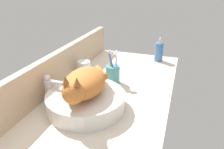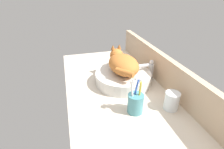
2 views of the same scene
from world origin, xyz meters
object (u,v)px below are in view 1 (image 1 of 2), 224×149
object	(u,v)px
cat	(84,83)
soap_dispenser	(159,52)
water_glass	(84,70)
toothbrush_cup	(113,74)
sink_basin	(86,101)
faucet	(51,88)

from	to	relation	value
cat	soap_dispenser	distance (cm)	75.68
cat	water_glass	xyz separation A→B (cm)	(32.12, 15.34, -8.99)
toothbrush_cup	sink_basin	bearing A→B (deg)	173.57
faucet	toothbrush_cup	world-z (taller)	toothbrush_cup
toothbrush_cup	faucet	bearing A→B (deg)	143.48
cat	soap_dispenser	size ratio (longest dim) A/B	2.02
faucet	water_glass	bearing A→B (deg)	-4.58
sink_basin	cat	xyz separation A→B (cm)	(-1.36, -0.18, 9.41)
cat	faucet	bearing A→B (deg)	85.28
sink_basin	toothbrush_cup	world-z (taller)	toothbrush_cup
cat	water_glass	size ratio (longest dim) A/B	3.44
cat	soap_dispenser	world-z (taller)	cat
sink_basin	faucet	world-z (taller)	faucet
cat	toothbrush_cup	size ratio (longest dim) A/B	1.73
sink_basin	soap_dispenser	bearing A→B (deg)	-17.66
soap_dispenser	sink_basin	bearing A→B (deg)	162.34
sink_basin	water_glass	xyz separation A→B (cm)	(30.76, 15.16, 0.42)
faucet	cat	bearing A→B (deg)	-94.72
toothbrush_cup	water_glass	xyz separation A→B (cm)	(2.57, 18.33, -1.27)
soap_dispenser	cat	bearing A→B (deg)	162.78
faucet	toothbrush_cup	distance (cm)	34.99
sink_basin	water_glass	distance (cm)	34.29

